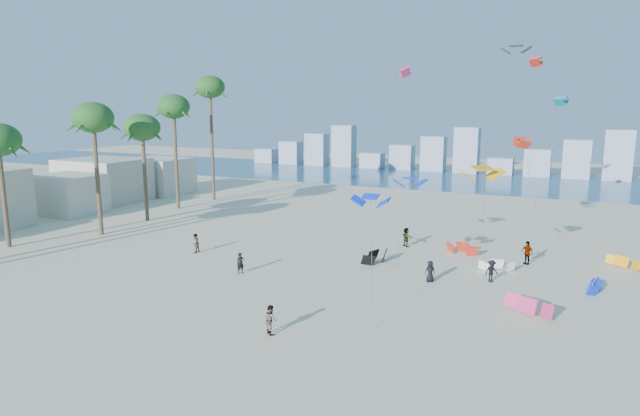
% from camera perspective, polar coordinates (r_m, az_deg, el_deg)
% --- Properties ---
extents(ground, '(220.00, 220.00, 0.00)m').
position_cam_1_polar(ground, '(31.93, -18.03, -12.36)').
color(ground, beige).
rests_on(ground, ground).
extents(ocean, '(220.00, 220.00, 0.00)m').
position_cam_1_polar(ocean, '(96.00, 13.04, 3.04)').
color(ocean, navy).
rests_on(ocean, ground).
extents(kitesurfer_near, '(0.65, 0.68, 1.57)m').
position_cam_1_polar(kitesurfer_near, '(40.79, -8.34, -5.73)').
color(kitesurfer_near, black).
rests_on(kitesurfer_near, ground).
extents(kitesurfer_mid, '(1.00, 0.97, 1.63)m').
position_cam_1_polar(kitesurfer_mid, '(30.19, -5.19, -11.55)').
color(kitesurfer_mid, gray).
rests_on(kitesurfer_mid, ground).
extents(kitesurfers_far, '(37.48, 10.82, 1.87)m').
position_cam_1_polar(kitesurfers_far, '(43.38, 11.03, -4.75)').
color(kitesurfers_far, black).
rests_on(kitesurfers_far, ground).
extents(grounded_kites, '(20.06, 15.58, 1.00)m').
position_cam_1_polar(grounded_kites, '(41.83, 18.24, -6.22)').
color(grounded_kites, black).
rests_on(grounded_kites, ground).
extents(flying_kites, '(24.12, 31.98, 18.42)m').
position_cam_1_polar(flying_kites, '(45.30, 18.59, 8.90)').
color(flying_kites, '#0D32E8').
rests_on(flying_kites, ground).
extents(palm_row, '(7.40, 44.80, 16.05)m').
position_cam_1_polar(palm_row, '(56.81, -23.74, 8.78)').
color(palm_row, brown).
rests_on(palm_row, ground).
extents(beachfront_buildings, '(11.50, 43.00, 6.00)m').
position_cam_1_polar(beachfront_buildings, '(69.31, -26.54, 1.60)').
color(beachfront_buildings, beige).
rests_on(beachfront_buildings, ground).
extents(distant_skyline, '(85.00, 3.00, 8.40)m').
position_cam_1_polar(distant_skyline, '(105.64, 13.70, 5.36)').
color(distant_skyline, '#9EADBF').
rests_on(distant_skyline, ground).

